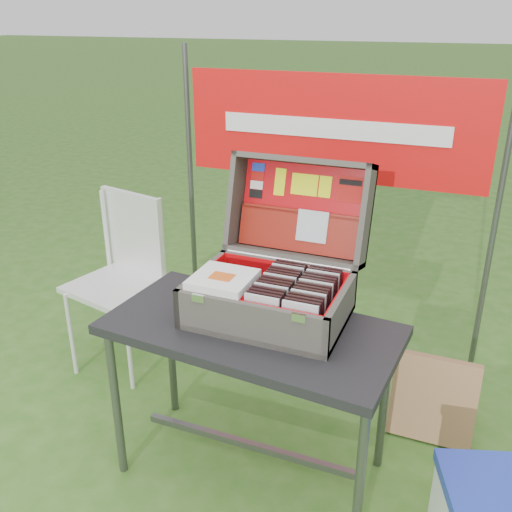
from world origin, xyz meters
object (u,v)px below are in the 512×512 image
at_px(suitcase, 274,248).
at_px(chair, 116,288).
at_px(table, 251,400).
at_px(cardboard_box, 433,399).

xyz_separation_m(suitcase, chair, (-1.04, 0.33, -0.52)).
bearing_deg(table, cardboard_box, 40.90).
distance_m(table, chair, 1.11).
xyz_separation_m(table, suitcase, (0.04, 0.15, 0.64)).
bearing_deg(cardboard_box, chair, -178.59).
relative_size(suitcase, chair, 0.64).
xyz_separation_m(table, chair, (-1.00, 0.48, 0.12)).
bearing_deg(chair, suitcase, -4.39).
bearing_deg(suitcase, cardboard_box, 29.15).
xyz_separation_m(table, cardboard_box, (0.70, 0.51, -0.16)).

